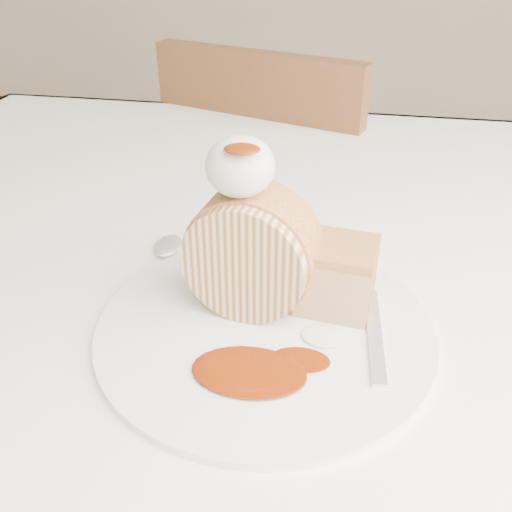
# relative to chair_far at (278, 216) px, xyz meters

# --- Properties ---
(table) EXTENTS (1.40, 0.90, 0.75)m
(table) POSITION_rel_chair_far_xyz_m (0.14, -0.50, 0.17)
(table) COLOR white
(table) RESTS_ON ground
(chair_far) EXTENTS (0.51, 0.51, 0.86)m
(chair_far) POSITION_rel_chair_far_xyz_m (0.00, 0.00, 0.00)
(chair_far) COLOR brown
(chair_far) RESTS_ON ground
(plate) EXTENTS (0.34, 0.34, 0.01)m
(plate) POSITION_rel_chair_far_xyz_m (0.08, -0.71, 0.26)
(plate) COLOR white
(plate) RESTS_ON table
(roulade_slice) EXTENTS (0.12, 0.08, 0.11)m
(roulade_slice) POSITION_rel_chair_far_xyz_m (0.07, -0.68, 0.32)
(roulade_slice) COLOR beige
(roulade_slice) RESTS_ON plate
(cake_chunk) EXTENTS (0.08, 0.07, 0.06)m
(cake_chunk) POSITION_rel_chair_far_xyz_m (0.14, -0.67, 0.29)
(cake_chunk) COLOR tan
(cake_chunk) RESTS_ON plate
(whipped_cream) EXTENTS (0.06, 0.06, 0.05)m
(whipped_cream) POSITION_rel_chair_far_xyz_m (0.06, -0.68, 0.40)
(whipped_cream) COLOR white
(whipped_cream) RESTS_ON roulade_slice
(caramel_drizzle) EXTENTS (0.03, 0.02, 0.01)m
(caramel_drizzle) POSITION_rel_chair_far_xyz_m (0.06, -0.70, 0.43)
(caramel_drizzle) COLOR #641D04
(caramel_drizzle) RESTS_ON whipped_cream
(caramel_pool) EXTENTS (0.10, 0.07, 0.00)m
(caramel_pool) POSITION_rel_chair_far_xyz_m (0.08, -0.78, 0.27)
(caramel_pool) COLOR #641D04
(caramel_pool) RESTS_ON plate
(fork) EXTENTS (0.04, 0.18, 0.00)m
(fork) POSITION_rel_chair_far_xyz_m (0.18, -0.71, 0.27)
(fork) COLOR silver
(fork) RESTS_ON plate
(spoon) EXTENTS (0.09, 0.17, 0.00)m
(spoon) POSITION_rel_chair_far_xyz_m (-0.02, -0.67, 0.26)
(spoon) COLOR silver
(spoon) RESTS_ON table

